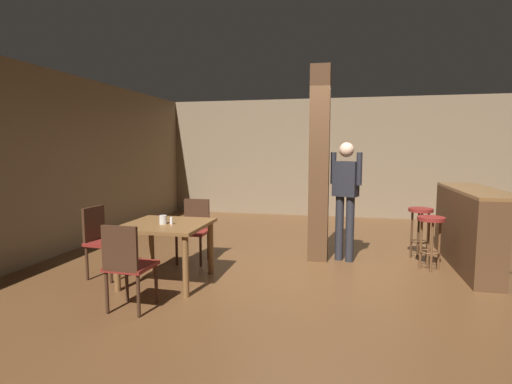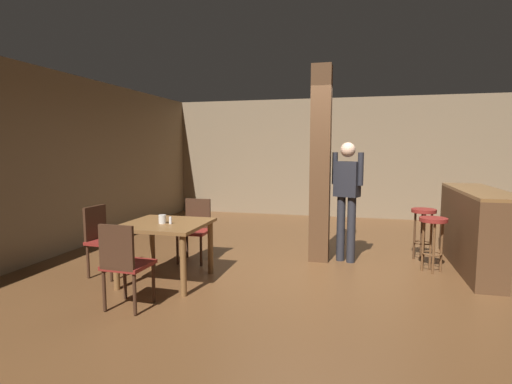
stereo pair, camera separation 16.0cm
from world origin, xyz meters
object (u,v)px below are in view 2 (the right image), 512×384
(salt_shaker, at_px, (170,220))
(chair_north, at_px, (195,227))
(standing_person, at_px, (347,193))
(bar_counter, at_px, (470,228))
(bar_stool_near, at_px, (433,231))
(bar_stool_mid, at_px, (423,222))
(dining_table, at_px, (166,232))
(napkin_cup, at_px, (162,219))
(chair_west, at_px, (103,237))
(chair_south, at_px, (124,261))

(salt_shaker, bearing_deg, chair_north, 95.28)
(chair_north, relative_size, standing_person, 0.52)
(bar_counter, bearing_deg, standing_person, -177.41)
(chair_north, relative_size, salt_shaker, 10.22)
(bar_counter, bearing_deg, salt_shaker, -157.06)
(bar_stool_near, relative_size, bar_stool_mid, 0.96)
(dining_table, relative_size, bar_counter, 0.47)
(bar_stool_near, height_order, bar_stool_mid, bar_stool_mid)
(dining_table, bearing_deg, napkin_cup, -102.83)
(dining_table, height_order, standing_person, standing_person)
(bar_stool_near, xyz_separation_m, bar_stool_mid, (-0.03, 0.58, 0.02))
(chair_north, height_order, bar_counter, bar_counter)
(chair_north, xyz_separation_m, bar_counter, (3.76, 0.59, 0.05))
(chair_north, height_order, bar_stool_mid, chair_north)
(standing_person, height_order, bar_stool_mid, standing_person)
(dining_table, height_order, bar_stool_mid, bar_stool_mid)
(dining_table, height_order, salt_shaker, salt_shaker)
(standing_person, relative_size, bar_counter, 0.82)
(chair_north, xyz_separation_m, salt_shaker, (0.09, -0.96, 0.27))
(chair_west, height_order, bar_stool_mid, chair_west)
(chair_south, distance_m, bar_stool_mid, 4.20)
(standing_person, height_order, bar_stool_near, standing_person)
(napkin_cup, distance_m, bar_stool_mid, 3.73)
(chair_south, bearing_deg, standing_person, 48.04)
(napkin_cup, bearing_deg, standing_person, 34.85)
(bar_counter, relative_size, bar_stool_mid, 2.79)
(dining_table, height_order, bar_stool_near, dining_table)
(chair_south, bearing_deg, bar_stool_near, 33.51)
(bar_counter, bearing_deg, bar_stool_near, -151.85)
(chair_north, xyz_separation_m, napkin_cup, (-0.02, -0.97, 0.28))
(standing_person, bearing_deg, dining_table, -145.98)
(chair_west, height_order, bar_stool_near, chair_west)
(dining_table, distance_m, chair_north, 0.92)
(dining_table, distance_m, bar_stool_mid, 3.69)
(bar_stool_mid, bearing_deg, salt_shaker, -149.29)
(salt_shaker, bearing_deg, bar_counter, 22.94)
(chair_north, xyz_separation_m, chair_south, (0.00, -1.83, 0.00))
(salt_shaker, height_order, standing_person, standing_person)
(chair_south, relative_size, bar_stool_mid, 1.18)
(bar_stool_mid, bearing_deg, bar_counter, -28.30)
(bar_stool_mid, bearing_deg, chair_west, -156.35)
(chair_north, bearing_deg, bar_stool_near, 5.55)
(chair_west, xyz_separation_m, standing_person, (3.01, 1.42, 0.50))
(napkin_cup, distance_m, bar_counter, 4.09)
(dining_table, xyz_separation_m, chair_north, (0.00, 0.91, -0.11))
(napkin_cup, height_order, salt_shaker, napkin_cup)
(chair_west, relative_size, salt_shaker, 10.22)
(bar_stool_near, bearing_deg, chair_north, -174.45)
(dining_table, height_order, chair_north, chair_north)
(napkin_cup, distance_m, standing_person, 2.61)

